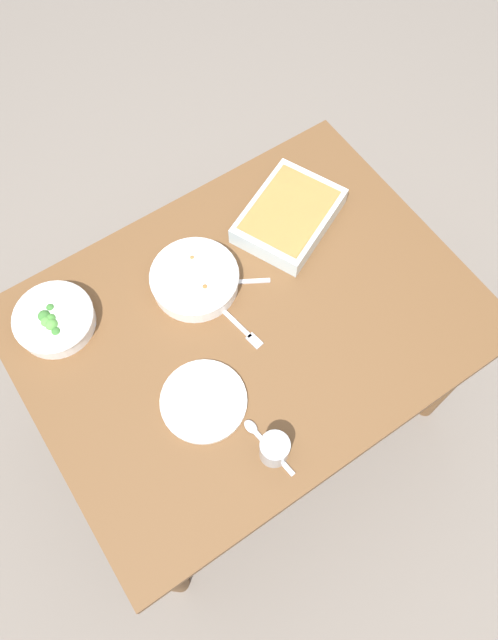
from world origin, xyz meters
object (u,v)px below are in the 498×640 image
side_plate (204,401)px  broccoli_bowl (54,319)px  spoon_spare (262,439)px  baking_dish (289,215)px  drink_cup (274,450)px  stew_bowl (195,279)px  fork_on_table (241,328)px  spoon_by_broccoli (73,324)px  spoon_by_stew (229,282)px

side_plate → broccoli_bowl: bearing=117.5°
broccoli_bowl → spoon_spare: bearing=-64.0°
baking_dish → drink_cup: 0.68m
stew_bowl → fork_on_table: (0.03, -0.18, -0.03)m
side_plate → spoon_by_broccoli: 0.41m
stew_bowl → spoon_by_broccoli: bearing=166.8°
broccoli_bowl → baking_dish: (0.70, -0.08, 0.00)m
broccoli_bowl → stew_bowl: bearing=-15.8°
stew_bowl → drink_cup: 0.51m
broccoli_bowl → side_plate: (0.21, -0.40, -0.02)m
spoon_spare → broccoli_bowl: bearing=116.0°
spoon_by_stew → fork_on_table: (-0.05, -0.13, -0.00)m
broccoli_bowl → drink_cup: (0.28, -0.61, 0.01)m
drink_cup → spoon_by_stew: drink_cup is taller
broccoli_bowl → fork_on_table: (0.40, -0.29, -0.03)m
drink_cup → spoon_spare: drink_cup is taller
drink_cup → spoon_by_broccoli: (-0.25, 0.58, -0.03)m
spoon_by_broccoli → spoon_spare: (0.24, -0.54, 0.00)m
broccoli_bowl → baking_dish: bearing=-6.4°
stew_bowl → spoon_by_broccoli: (-0.34, 0.08, -0.03)m
stew_bowl → broccoli_bowl: bearing=164.2°
broccoli_bowl → side_plate: 0.45m
broccoli_bowl → baking_dish: 0.71m
baking_dish → side_plate: (-0.49, -0.32, -0.03)m
drink_cup → spoon_by_stew: (0.17, 0.46, -0.03)m
baking_dish → spoon_spare: baking_dish is taller
drink_cup → side_plate: 0.22m
stew_bowl → side_plate: bearing=-118.4°
stew_bowl → drink_cup: (-0.09, -0.50, 0.01)m
drink_cup → fork_on_table: 0.35m
fork_on_table → side_plate: bearing=-148.5°
drink_cup → side_plate: size_ratio=0.39×
spoon_spare → stew_bowl: bearing=78.4°
baking_dish → spoon_by_broccoli: 0.67m
drink_cup → fork_on_table: (0.12, 0.32, -0.04)m
spoon_by_broccoli → fork_on_table: bearing=-35.4°
baking_dish → spoon_spare: (-0.43, -0.49, -0.03)m
drink_cup → spoon_by_broccoli: bearing=112.9°
broccoli_bowl → spoon_by_broccoli: (0.03, -0.03, -0.03)m
stew_bowl → baking_dish: bearing=4.4°
spoon_by_stew → spoon_by_broccoli: same height
broccoli_bowl → drink_cup: size_ratio=2.52×
side_plate → spoon_by_stew: size_ratio=1.37×
side_plate → fork_on_table: bearing=31.5°
broccoli_bowl → baking_dish: size_ratio=0.59×
side_plate → spoon_spare: size_ratio=1.25×
spoon_by_broccoli → spoon_spare: size_ratio=0.85×
spoon_by_stew → spoon_spare: 0.45m
side_plate → spoon_by_stew: (0.24, 0.25, -0.00)m
side_plate → baking_dish: bearing=33.2°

